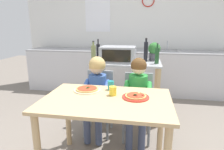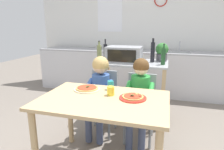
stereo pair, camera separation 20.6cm
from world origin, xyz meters
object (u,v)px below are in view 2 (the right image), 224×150
Objects in this scene: dining_chair_left at (103,97)px; child_in_green_shirt at (139,92)px; toaster_oven at (124,54)px; dining_table at (103,110)px; drinking_cup_teal at (111,85)px; dining_chair_right at (140,102)px; bottle_clear_vinegar at (163,56)px; kitchen_island_cart at (132,81)px; potted_herb_plant at (162,52)px; child_in_blue_striped_shirt at (99,86)px; drinking_cup_yellow at (111,91)px; pizza_plate_cream at (87,89)px; bottle_slim_sauce at (153,52)px; pizza_plate_red_rimmed at (133,97)px; bottle_brown_beer at (105,51)px; bottle_tall_green_wine at (99,54)px.

child_in_green_shirt reaches higher than dining_chair_left.
dining_table is at bearing -86.81° from toaster_oven.
child_in_green_shirt is 0.40m from drinking_cup_teal.
bottle_clear_vinegar is at bearing 63.95° from dining_chair_right.
toaster_oven is 0.62× the size of dining_chair_right.
potted_herb_plant is (0.40, 0.18, 0.43)m from kitchen_island_cart.
toaster_oven reaches higher than child_in_blue_striped_shirt.
bottle_clear_vinegar is (0.43, -0.10, 0.41)m from kitchen_island_cart.
toaster_oven is at bearing 121.71° from dining_chair_right.
drinking_cup_teal is 1.07× the size of drinking_cup_yellow.
pizza_plate_cream is at bearing -100.07° from toaster_oven.
bottle_clear_vinegar is at bearing -12.86° from kitchen_island_cart.
pizza_plate_cream is (-0.50, -0.46, 0.28)m from dining_chair_right.
child_in_green_shirt reaches higher than drinking_cup_teal.
child_in_green_shirt is 0.61m from pizza_plate_cream.
child_in_blue_striped_shirt is (-0.70, -0.81, -0.35)m from potted_herb_plant.
pizza_plate_red_rimmed is (-0.07, -1.19, -0.27)m from bottle_slim_sauce.
potted_herb_plant reaches higher than kitchen_island_cart.
pizza_plate_cream is 0.52m from pizza_plate_red_rimmed.
bottle_brown_beer is 1.26× the size of pizza_plate_red_rimmed.
bottle_clear_vinegar is 0.28× the size of child_in_green_shirt.
pizza_plate_red_rimmed is at bearing -55.07° from bottle_tall_green_wine.
drinking_cup_yellow is at bearing -59.04° from child_in_blue_striped_shirt.
kitchen_island_cart is at bearing 87.37° from dining_table.
kitchen_island_cart is 2.95× the size of bottle_slim_sauce.
pizza_plate_cream is at bearing -118.33° from bottle_slim_sauce.
dining_chair_right is (0.50, -0.04, 0.00)m from dining_chair_left.
drinking_cup_yellow is (0.43, -1.20, -0.21)m from bottle_brown_beer.
toaster_oven is at bearing -158.55° from potted_herb_plant.
bottle_brown_beer reaches higher than potted_herb_plant.
bottle_brown_beer is at bearing 135.07° from dining_chair_right.
bottle_slim_sauce is (0.28, 0.05, 0.44)m from kitchen_island_cart.
bottle_brown_beer is (-0.33, 0.12, 0.01)m from toaster_oven.
drinking_cup_teal is (0.23, 0.07, 0.03)m from pizza_plate_cream.
bottle_clear_vinegar reaches higher than child_in_green_shirt.
bottle_clear_vinegar is at bearing 51.53° from pizza_plate_cream.
pizza_plate_red_rimmed is at bearing -8.16° from drinking_cup_yellow.
pizza_plate_cream is (0.15, -1.11, -0.24)m from bottle_brown_beer.
child_in_blue_striped_shirt is at bearing 174.50° from child_in_green_shirt.
dining_table is 0.34m from pizza_plate_cream.
bottle_slim_sauce is 0.82m from dining_chair_right.
potted_herb_plant is at bearing 44.71° from dining_chair_left.
child_in_blue_striped_shirt is at bearing -71.23° from bottle_tall_green_wine.
drinking_cup_teal is (-0.06, -0.95, 0.20)m from kitchen_island_cart.
dining_chair_left is 0.72m from drinking_cup_yellow.
toaster_oven reaches higher than dining_table.
kitchen_island_cart is at bearing 86.22° from drinking_cup_teal.
toaster_oven is 0.70m from child_in_blue_striped_shirt.
pizza_plate_red_rimmed is 0.23m from drinking_cup_yellow.
drinking_cup_teal is (-0.47, -1.12, -0.23)m from potted_herb_plant.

